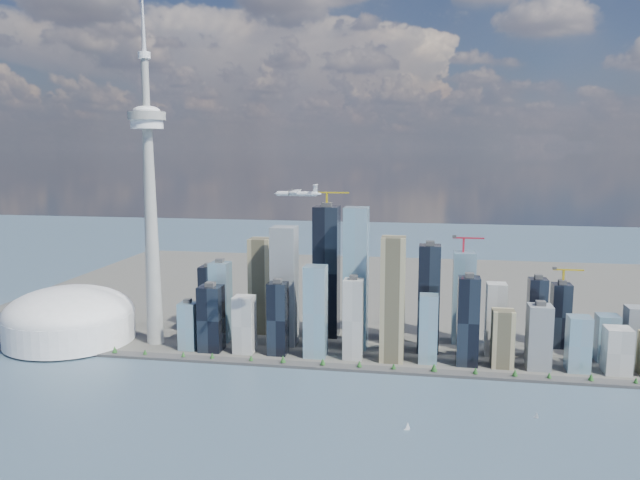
% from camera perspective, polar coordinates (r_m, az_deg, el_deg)
% --- Properties ---
extents(ground, '(4000.00, 4000.00, 0.00)m').
position_cam_1_polar(ground, '(669.32, -1.42, -18.96)').
color(ground, '#384B63').
rests_on(ground, ground).
extents(seawall, '(1100.00, 22.00, 4.00)m').
position_cam_1_polar(seawall, '(894.88, 1.70, -11.56)').
color(seawall, '#383838').
rests_on(seawall, ground).
extents(land, '(1400.00, 900.00, 3.00)m').
position_cam_1_polar(land, '(1324.15, 4.40, -4.96)').
color(land, '#4C4C47').
rests_on(land, ground).
extents(shoreline_trees, '(960.53, 7.20, 8.80)m').
position_cam_1_polar(shoreline_trees, '(892.58, 1.71, -11.15)').
color(shoreline_trees, '#3F2D1E').
rests_on(shoreline_trees, seawall).
extents(skyscraper_cluster, '(736.00, 142.00, 238.34)m').
position_cam_1_polar(skyscraper_cluster, '(950.91, 6.03, -5.88)').
color(skyscraper_cluster, black).
rests_on(skyscraper_cluster, land).
extents(needle_tower, '(56.00, 56.00, 550.50)m').
position_cam_1_polar(needle_tower, '(987.24, -15.29, 3.95)').
color(needle_tower, gray).
rests_on(needle_tower, land).
extents(dome_stadium, '(200.00, 200.00, 86.00)m').
position_cam_1_polar(dome_stadium, '(1076.79, -21.93, -6.62)').
color(dome_stadium, silver).
rests_on(dome_stadium, land).
extents(airplane, '(61.19, 54.02, 14.95)m').
position_cam_1_polar(airplane, '(788.94, -2.08, 4.31)').
color(airplane, silver).
rests_on(airplane, ground).
extents(sailboat_west, '(7.24, 3.20, 10.01)m').
position_cam_1_polar(sailboat_west, '(722.86, 7.99, -16.58)').
color(sailboat_west, silver).
rests_on(sailboat_west, ground).
extents(sailboat_east, '(5.87, 3.43, 8.32)m').
position_cam_1_polar(sailboat_east, '(784.88, 19.18, -14.94)').
color(sailboat_east, silver).
rests_on(sailboat_east, ground).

